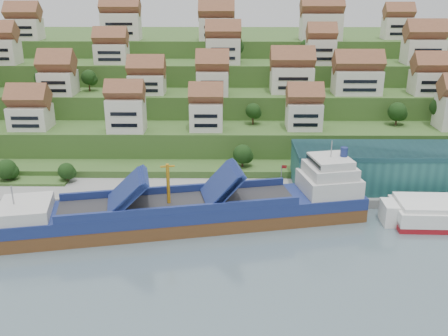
{
  "coord_description": "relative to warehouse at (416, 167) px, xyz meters",
  "views": [
    {
      "loc": [
        5.49,
        -99.44,
        49.37
      ],
      "look_at": [
        4.52,
        14.0,
        8.0
      ],
      "focal_mm": 40.0,
      "sensor_mm": 36.0,
      "label": 1
    }
  ],
  "objects": [
    {
      "name": "cargo_ship",
      "position": [
        -53.05,
        -17.53,
        -3.89
      ],
      "size": [
        79.26,
        27.5,
        17.4
      ],
      "rotation": [
        0.0,
        0.0,
        0.2
      ],
      "color": "brown",
      "rests_on": "ground"
    },
    {
      "name": "hillside_village",
      "position": [
        -51.71,
        44.73,
        17.78
      ],
      "size": [
        158.1,
        62.62,
        29.37
      ],
      "color": "silver",
      "rests_on": "ground"
    },
    {
      "name": "warehouse",
      "position": [
        0.0,
        0.0,
        0.0
      ],
      "size": [
        60.0,
        15.0,
        10.0
      ],
      "primitive_type": "cube",
      "color": "#1F5553",
      "rests_on": "quay"
    },
    {
      "name": "hillside",
      "position": [
        -52.0,
        86.55,
        3.46
      ],
      "size": [
        260.0,
        128.0,
        31.0
      ],
      "color": "#2D4C1E",
      "rests_on": "ground"
    },
    {
      "name": "flagpole",
      "position": [
        -33.89,
        -7.0,
        -0.32
      ],
      "size": [
        1.28,
        0.16,
        8.0
      ],
      "color": "gray",
      "rests_on": "quay"
    },
    {
      "name": "quay",
      "position": [
        -32.0,
        -2.0,
        -6.1
      ],
      "size": [
        180.0,
        14.0,
        2.2
      ],
      "primitive_type": "cube",
      "color": "gray",
      "rests_on": "ground"
    },
    {
      "name": "hillside_trees",
      "position": [
        -61.14,
        29.93,
        10.67
      ],
      "size": [
        145.82,
        61.81,
        32.12
      ],
      "color": "#193812",
      "rests_on": "ground"
    },
    {
      "name": "ground",
      "position": [
        -52.0,
        -17.0,
        -7.2
      ],
      "size": [
        300.0,
        300.0,
        0.0
      ],
      "primitive_type": "plane",
      "color": "slate",
      "rests_on": "ground"
    }
  ]
}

